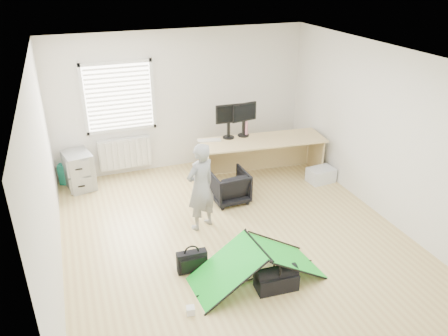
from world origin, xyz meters
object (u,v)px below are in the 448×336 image
object	(u,v)px
monitor_right	(244,124)
storage_crate	(321,175)
filing_cabinet	(79,170)
duffel_bag	(276,281)
office_chair	(229,186)
person	(201,187)
kite	(258,262)
desk	(262,159)
thermos	(246,128)
laptop_bag	(192,261)
monitor_left	(229,126)

from	to	relation	value
monitor_right	storage_crate	bearing A→B (deg)	-42.49
filing_cabinet	duffel_bag	distance (m)	4.32
office_chair	filing_cabinet	bearing A→B (deg)	-32.85
person	kite	distance (m)	1.55
desk	thermos	xyz separation A→B (m)	(-0.21, 0.33, 0.53)
kite	laptop_bag	xyz separation A→B (m)	(-0.76, 0.45, -0.12)
thermos	kite	bearing A→B (deg)	-109.86
monitor_left	monitor_right	distance (m)	0.30
laptop_bag	duffel_bag	size ratio (longest dim) A/B	0.77
monitor_right	duffel_bag	world-z (taller)	monitor_right
person	duffel_bag	bearing A→B (deg)	81.21
office_chair	kite	bearing A→B (deg)	76.95
storage_crate	laptop_bag	xyz separation A→B (m)	(-3.05, -1.69, 0.02)
office_chair	laptop_bag	bearing A→B (deg)	52.12
person	kite	world-z (taller)	person
monitor_left	kite	xyz separation A→B (m)	(-0.73, -2.99, -0.77)
office_chair	laptop_bag	distance (m)	1.99
desk	thermos	bearing A→B (deg)	127.30
filing_cabinet	duffel_bag	xyz separation A→B (m)	(2.16, -3.74, -0.23)
monitor_right	thermos	world-z (taller)	monitor_right
thermos	kite	size ratio (longest dim) A/B	0.16
desk	office_chair	size ratio (longest dim) A/B	3.76
office_chair	storage_crate	xyz separation A→B (m)	(1.90, 0.08, -0.15)
desk	filing_cabinet	world-z (taller)	desk
thermos	duffel_bag	distance (m)	3.49
monitor_left	laptop_bag	bearing A→B (deg)	-117.60
monitor_left	thermos	size ratio (longest dim) A/B	1.84
desk	monitor_right	bearing A→B (deg)	135.10
thermos	storage_crate	world-z (taller)	thermos
filing_cabinet	monitor_left	size ratio (longest dim) A/B	1.38
thermos	office_chair	size ratio (longest dim) A/B	0.44
person	thermos	bearing A→B (deg)	-155.77
filing_cabinet	person	distance (m)	2.67
duffel_bag	monitor_right	bearing A→B (deg)	78.77
office_chair	kite	distance (m)	2.10
desk	monitor_right	size ratio (longest dim) A/B	4.68
laptop_bag	filing_cabinet	bearing A→B (deg)	115.61
duffel_bag	kite	bearing A→B (deg)	124.24
monitor_left	office_chair	xyz separation A→B (m)	(-0.33, -0.92, -0.75)
monitor_left	monitor_right	xyz separation A→B (m)	(0.30, 0.00, -0.00)
desk	monitor_left	xyz separation A→B (m)	(-0.57, 0.32, 0.64)
thermos	laptop_bag	xyz separation A→B (m)	(-1.85, -2.55, -0.78)
monitor_right	desk	bearing A→B (deg)	-59.16
storage_crate	person	bearing A→B (deg)	-164.93
storage_crate	monitor_right	bearing A→B (deg)	146.20
desk	duffel_bag	xyz separation A→B (m)	(-1.14, -2.93, -0.28)
kite	desk	bearing A→B (deg)	59.81
kite	person	bearing A→B (deg)	97.67
thermos	laptop_bag	distance (m)	3.24
monitor_left	duffel_bag	bearing A→B (deg)	-97.27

